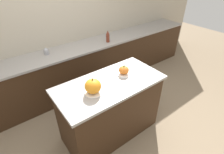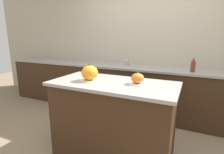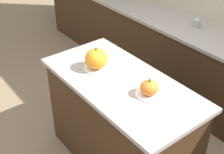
{
  "view_description": "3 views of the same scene",
  "coord_description": "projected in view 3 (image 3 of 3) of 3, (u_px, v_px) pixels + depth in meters",
  "views": [
    {
      "loc": [
        -1.08,
        -1.46,
        2.23
      ],
      "look_at": [
        0.04,
        0.02,
        0.99
      ],
      "focal_mm": 28.0,
      "sensor_mm": 36.0,
      "label": 1
    },
    {
      "loc": [
        0.8,
        -1.73,
        1.43
      ],
      "look_at": [
        0.01,
        -0.04,
        1.0
      ],
      "focal_mm": 28.0,
      "sensor_mm": 36.0,
      "label": 2
    },
    {
      "loc": [
        1.59,
        -1.32,
        2.33
      ],
      "look_at": [
        -0.06,
        -0.04,
        0.95
      ],
      "focal_mm": 50.0,
      "sensor_mm": 36.0,
      "label": 3
    }
  ],
  "objects": [
    {
      "name": "bottle_short",
      "position": [
        197.0,
        22.0,
        3.39
      ],
      "size": [
        0.08,
        0.08,
        0.13
      ],
      "color": "#99999E",
      "rests_on": "back_counter"
    },
    {
      "name": "back_counter",
      "position": [
        211.0,
        77.0,
        3.42
      ],
      "size": [
        6.0,
        0.6,
        0.9
      ],
      "color": "#382314",
      "rests_on": "ground_plane"
    },
    {
      "name": "pumpkin_cake_right",
      "position": [
        149.0,
        88.0,
        2.32
      ],
      "size": [
        0.21,
        0.21,
        0.15
      ],
      "color": "white",
      "rests_on": "kitchen_island"
    },
    {
      "name": "pumpkin_cake_left",
      "position": [
        96.0,
        59.0,
        2.61
      ],
      "size": [
        0.22,
        0.22,
        0.21
      ],
      "color": "white",
      "rests_on": "kitchen_island"
    },
    {
      "name": "kitchen_island",
      "position": [
        120.0,
        124.0,
        2.75
      ],
      "size": [
        1.42,
        0.7,
        0.93
      ],
      "color": "#382314",
      "rests_on": "ground_plane"
    }
  ]
}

